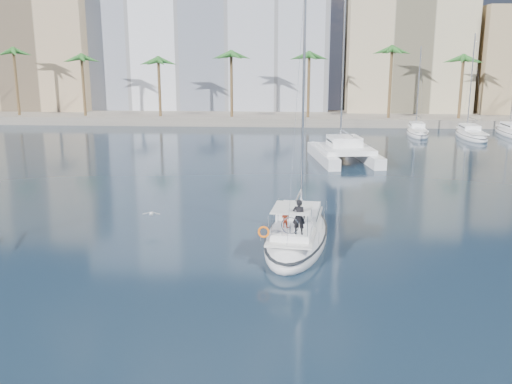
{
  "coord_description": "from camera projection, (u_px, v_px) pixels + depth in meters",
  "views": [
    {
      "loc": [
        3.27,
        -30.59,
        10.92
      ],
      "look_at": [
        1.18,
        1.5,
        2.99
      ],
      "focal_mm": 40.0,
      "sensor_mm": 36.0,
      "label": 1
    }
  ],
  "objects": [
    {
      "name": "moored_yacht_b",
      "position": [
        471.0,
        138.0,
        74.39
      ],
      "size": [
        3.32,
        10.83,
        13.72
      ],
      "primitive_type": null,
      "rotation": [
        0.0,
        0.0,
        -0.02
      ],
      "color": "silver",
      "rests_on": "ground"
    },
    {
      "name": "building_tan_left",
      "position": [
        34.0,
        51.0,
        99.34
      ],
      "size": [
        22.0,
        14.0,
        22.0
      ],
      "primitive_type": "cube",
      "color": "tan",
      "rests_on": "ground"
    },
    {
      "name": "palm_left",
      "position": [
        51.0,
        56.0,
        87.38
      ],
      "size": [
        3.6,
        3.6,
        12.3
      ],
      "color": "brown",
      "rests_on": "ground"
    },
    {
      "name": "building_beige",
      "position": [
        405.0,
        57.0,
        96.5
      ],
      "size": [
        20.0,
        14.0,
        20.0
      ],
      "primitive_type": "cube",
      "color": "tan",
      "rests_on": "ground"
    },
    {
      "name": "palm_centre",
      "position": [
        272.0,
        56.0,
        85.23
      ],
      "size": [
        3.6,
        3.6,
        12.3
      ],
      "color": "brown",
      "rests_on": "ground"
    },
    {
      "name": "moored_yacht_a",
      "position": [
        417.0,
        135.0,
        76.74
      ],
      "size": [
        3.37,
        9.52,
        11.9
      ],
      "primitive_type": null,
      "rotation": [
        0.0,
        0.0,
        -0.07
      ],
      "color": "silver",
      "rests_on": "ground"
    },
    {
      "name": "quay",
      "position": [
        273.0,
        118.0,
        91.42
      ],
      "size": [
        120.0,
        14.0,
        1.2
      ],
      "primitive_type": "cube",
      "color": "gray",
      "rests_on": "ground"
    },
    {
      "name": "catamaran",
      "position": [
        344.0,
        150.0,
        58.54
      ],
      "size": [
        7.24,
        11.9,
        16.4
      ],
      "rotation": [
        0.0,
        0.0,
        0.15
      ],
      "color": "silver",
      "rests_on": "ground"
    },
    {
      "name": "seagull",
      "position": [
        152.0,
        213.0,
        36.14
      ],
      "size": [
        1.12,
        0.48,
        0.21
      ],
      "color": "silver",
      "rests_on": "ground"
    },
    {
      "name": "ground",
      "position": [
        234.0,
        249.0,
        32.46
      ],
      "size": [
        160.0,
        160.0,
        0.0
      ],
      "primitive_type": "plane",
      "color": "black",
      "rests_on": "ground"
    },
    {
      "name": "palm_right",
      "position": [
        505.0,
        56.0,
        83.08
      ],
      "size": [
        3.6,
        3.6,
        12.3
      ],
      "color": "brown",
      "rests_on": "ground"
    },
    {
      "name": "building_modern",
      "position": [
        208.0,
        34.0,
        100.6
      ],
      "size": [
        42.0,
        16.0,
        28.0
      ],
      "primitive_type": "cube",
      "color": "silver",
      "rests_on": "ground"
    },
    {
      "name": "main_sloop",
      "position": [
        297.0,
        235.0,
        33.3
      ],
      "size": [
        4.73,
        11.29,
        16.27
      ],
      "rotation": [
        0.0,
        0.0,
        -0.12
      ],
      "color": "silver",
      "rests_on": "ground"
    }
  ]
}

